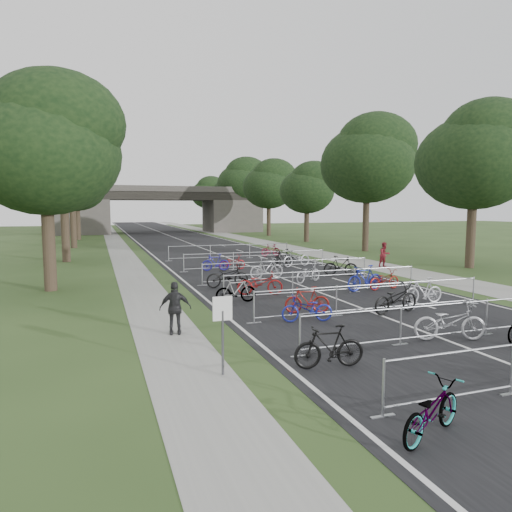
{
  "coord_description": "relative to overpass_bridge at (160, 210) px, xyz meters",
  "views": [
    {
      "loc": [
        -9.41,
        -6.75,
        3.8
      ],
      "look_at": [
        -0.96,
        17.41,
        1.1
      ],
      "focal_mm": 32.0,
      "sensor_mm": 36.0,
      "label": 1
    }
  ],
  "objects": [
    {
      "name": "barrier_row_3",
      "position": [
        0.0,
        -54.0,
        -2.99
      ],
      "size": [
        9.7,
        0.08,
        1.1
      ],
      "color": "#A0A2A7",
      "rests_on": "ground"
    },
    {
      "name": "bike_4",
      "position": [
        -4.3,
        -62.4,
        -3.01
      ],
      "size": [
        1.78,
        0.72,
        1.04
      ],
      "primitive_type": "imported",
      "rotation": [
        0.0,
        0.0,
        4.57
      ],
      "color": "black",
      "rests_on": "ground"
    },
    {
      "name": "tree_left_6",
      "position": [
        -11.39,
        22.93,
        2.96
      ],
      "size": [
        6.72,
        6.72,
        10.25
      ],
      "color": "#33261C",
      "rests_on": "ground"
    },
    {
      "name": "bike_10",
      "position": [
        0.69,
        -58.16,
        -2.99
      ],
      "size": [
        2.16,
        1.1,
        1.08
      ],
      "primitive_type": "imported",
      "rotation": [
        0.0,
        0.0,
        1.76
      ],
      "color": "black",
      "rests_on": "ground"
    },
    {
      "name": "sidewalk_left",
      "position": [
        -7.5,
        -15.0,
        -3.53
      ],
      "size": [
        2.0,
        140.0,
        0.01
      ],
      "primitive_type": "cube",
      "color": "gray",
      "rests_on": "ground"
    },
    {
      "name": "road",
      "position": [
        0.0,
        -15.0,
        -3.53
      ],
      "size": [
        11.0,
        140.0,
        0.01
      ],
      "primitive_type": "cube",
      "color": "black",
      "rests_on": "ground"
    },
    {
      "name": "bike_12",
      "position": [
        -4.23,
        -54.5,
        -3.03
      ],
      "size": [
        1.7,
        0.51,
        1.02
      ],
      "primitive_type": "imported",
      "rotation": [
        0.0,
        0.0,
        1.59
      ],
      "color": "#A0A2A7",
      "rests_on": "ground"
    },
    {
      "name": "bike_15",
      "position": [
        3.18,
        -53.89,
        -3.06
      ],
      "size": [
        1.87,
        0.92,
        0.94
      ],
      "primitive_type": "imported",
      "rotation": [
        0.0,
        0.0,
        1.74
      ],
      "color": "maroon",
      "rests_on": "ground"
    },
    {
      "name": "barrier_row_4",
      "position": [
        0.0,
        -50.0,
        -2.99
      ],
      "size": [
        9.7,
        0.08,
        1.1
      ],
      "color": "#A0A2A7",
      "rests_on": "ground"
    },
    {
      "name": "barrier_row_6",
      "position": [
        0.0,
        -39.0,
        -2.99
      ],
      "size": [
        9.7,
        0.08,
        1.1
      ],
      "color": "#A0A2A7",
      "rests_on": "ground"
    },
    {
      "name": "tree_right_5",
      "position": [
        13.11,
        10.93,
        2.41
      ],
      "size": [
        6.16,
        6.16,
        9.39
      ],
      "color": "#33261C",
      "rests_on": "ground"
    },
    {
      "name": "bike_16",
      "position": [
        -3.56,
        -50.89,
        -2.98
      ],
      "size": [
        2.16,
        0.89,
        1.11
      ],
      "primitive_type": "imported",
      "rotation": [
        0.0,
        0.0,
        1.64
      ],
      "color": "black",
      "rests_on": "ground"
    },
    {
      "name": "lane_markings",
      "position": [
        0.0,
        -15.0,
        -3.53
      ],
      "size": [
        0.12,
        140.0,
        0.0
      ],
      "primitive_type": "cube",
      "color": "silver",
      "rests_on": "ground"
    },
    {
      "name": "bike_22",
      "position": [
        1.84,
        -44.94,
        -2.94
      ],
      "size": [
        2.02,
        1.31,
        1.18
      ],
      "primitive_type": "imported",
      "rotation": [
        0.0,
        0.0,
        5.14
      ],
      "color": "black",
      "rests_on": "ground"
    },
    {
      "name": "barrier_row_5",
      "position": [
        0.0,
        -45.0,
        -2.99
      ],
      "size": [
        9.7,
        0.08,
        1.1
      ],
      "color": "#A0A2A7",
      "rests_on": "ground"
    },
    {
      "name": "tree_right_4",
      "position": [
        13.11,
        -1.07,
        4.37
      ],
      "size": [
        8.18,
        8.18,
        12.47
      ],
      "color": "#33261C",
      "rests_on": "ground"
    },
    {
      "name": "tree_right_3",
      "position": [
        13.11,
        -13.07,
        3.39
      ],
      "size": [
        7.17,
        7.17,
        10.93
      ],
      "color": "#33261C",
      "rests_on": "ground"
    },
    {
      "name": "bike_5",
      "position": [
        0.07,
        -61.51,
        -2.99
      ],
      "size": [
        2.18,
        1.33,
        1.08
      ],
      "primitive_type": "imported",
      "rotation": [
        0.0,
        0.0,
        1.25
      ],
      "color": "#A4A5AB",
      "rests_on": "ground"
    },
    {
      "name": "tree_left_3",
      "position": [
        -11.39,
        -13.07,
        2.96
      ],
      "size": [
        6.72,
        6.72,
        10.25
      ],
      "color": "#33261C",
      "rests_on": "ground"
    },
    {
      "name": "tree_left_1",
      "position": [
        -11.39,
        -37.07,
        3.77
      ],
      "size": [
        7.56,
        7.56,
        11.53
      ],
      "color": "#33261C",
      "rests_on": "ground"
    },
    {
      "name": "bike_27",
      "position": [
        3.54,
        -38.27,
        -3.04
      ],
      "size": [
        1.69,
        0.66,
        0.99
      ],
      "primitive_type": "imported",
      "rotation": [
        0.0,
        0.0,
        1.69
      ],
      "color": "maroon",
      "rests_on": "ground"
    },
    {
      "name": "bike_17",
      "position": [
        -0.9,
        -49.15,
        -2.94
      ],
      "size": [
        2.01,
        0.75,
        1.18
      ],
      "primitive_type": "imported",
      "rotation": [
        0.0,
        0.0,
        1.67
      ],
      "color": "gray",
      "rests_on": "ground"
    },
    {
      "name": "bike_21",
      "position": [
        -1.59,
        -44.96,
        -3.08
      ],
      "size": [
        1.8,
        0.84,
        0.91
      ],
      "primitive_type": "imported",
      "rotation": [
        0.0,
        0.0,
        1.71
      ],
      "color": "maroon",
      "rests_on": "ground"
    },
    {
      "name": "bike_18",
      "position": [
        0.7,
        -50.88,
        -3.04
      ],
      "size": [
        1.98,
        1.45,
        0.99
      ],
      "primitive_type": "imported",
      "rotation": [
        0.0,
        0.0,
        2.05
      ],
      "color": "#A5A5AD",
      "rests_on": "ground"
    },
    {
      "name": "park_sign",
      "position": [
        -6.8,
        -62.0,
        -2.27
      ],
      "size": [
        0.45,
        0.06,
        1.83
      ],
      "color": "#4C4C51",
      "rests_on": "ground"
    },
    {
      "name": "sidewalk_right",
      "position": [
        8.0,
        -15.0,
        -3.53
      ],
      "size": [
        3.0,
        140.0,
        0.01
      ],
      "primitive_type": "cube",
      "color": "gray",
      "rests_on": "ground"
    },
    {
      "name": "pedestrian_c",
      "position": [
        -7.27,
        -58.31,
        -2.73
      ],
      "size": [
        1.0,
        0.56,
        1.61
      ],
      "primitive_type": "imported",
      "rotation": [
        0.0,
        0.0,
        2.95
      ],
      "color": "black",
      "rests_on": "ground"
    },
    {
      "name": "barrier_row_1",
      "position": [
        0.0,
        -61.4,
        -2.99
      ],
      "size": [
        9.7,
        0.08,
        1.1
      ],
      "color": "#A0A2A7",
      "rests_on": "ground"
    },
    {
      "name": "bike_13",
      "position": [
        -2.76,
        -53.26,
        -3.01
      ],
      "size": [
        2.11,
        1.2,
        1.05
      ],
      "primitive_type": "imported",
      "rotation": [
        0.0,
        0.0,
        1.3
      ],
      "color": "maroon",
      "rests_on": "ground"
    },
    {
      "name": "bike_19",
      "position": [
        3.46,
        -49.37,
        -2.97
      ],
      "size": [
        1.9,
        1.34,
        1.12
      ],
      "primitive_type": "imported",
      "rotation": [
        0.0,
        0.0,
        1.08
      ],
      "color": "black",
      "rests_on": "ground"
    },
    {
      "name": "bike_11",
      "position": [
        2.73,
        -57.14,
        -3.0
      ],
      "size": [
        1.77,
        0.52,
        1.06
      ],
      "primitive_type": "imported",
      "rotation": [
        0.0,
        0.0,
        4.7
      ],
      "color": "silver",
      "rests_on": "ground"
    },
    {
      "name": "tree_left_4",
      "position": [
        -11.39,
        -1.07,
        3.77
      ],
      "size": [
        7.56,
        7.56,
        11.53
      ],
      "color": "#33261C",
      "rests_on": "ground"
    },
    {
      "name": "tree_right_0",
      "position": [
        13.11,
        -49.07,
        3.39
      ],
      "size": [
        7.17,
        7.17,
        10.93
      ],
      "color": "#33261C",
      "rests_on": "ground"
    },
    {
      "name": "overpass_bridge",
      "position": [
        0.0,
        0.0,
        0.0
      ],
      "size": [
        31.0,
        8.0,
        7.05
      ],
      "color": "#4A4642",
      "rests_on": "ground"
    },
    {
      "name": "tree_left_0",
      "position": [
        -11.39,
        -49.07,
        2.96
      ],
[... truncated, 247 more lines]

